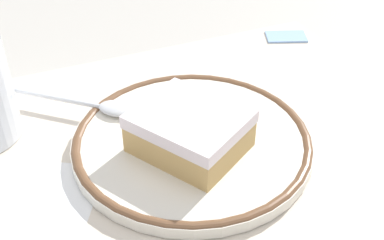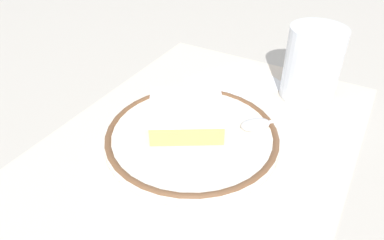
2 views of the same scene
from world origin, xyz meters
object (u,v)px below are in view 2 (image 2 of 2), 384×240
(plate, at_px, (192,135))
(cake_slice, at_px, (185,117))
(cup, at_px, (311,68))
(napkin, at_px, (236,81))
(spoon, at_px, (266,122))

(plate, distance_m, cake_slice, 0.03)
(cup, distance_m, napkin, 0.12)
(cake_slice, bearing_deg, plate, -103.60)
(cake_slice, distance_m, napkin, 0.16)
(cup, height_order, napkin, cup)
(napkin, bearing_deg, spoon, -139.38)
(spoon, bearing_deg, plate, 129.72)
(cup, bearing_deg, cake_slice, 148.09)
(spoon, height_order, cup, cup)
(plate, bearing_deg, spoon, -50.28)
(cake_slice, relative_size, cup, 1.11)
(cup, xyz_separation_m, napkin, (-0.02, 0.11, -0.04))
(plate, relative_size, cup, 2.08)
(spoon, relative_size, napkin, 0.90)
(spoon, distance_m, napkin, 0.13)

